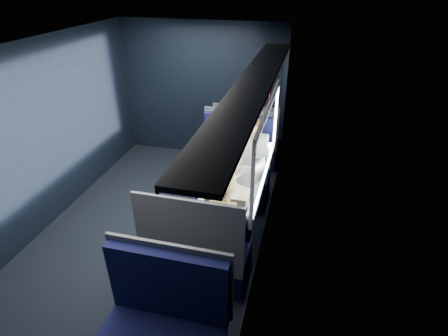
% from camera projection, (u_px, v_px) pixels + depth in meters
% --- Properties ---
extents(ground, '(2.80, 4.20, 0.01)m').
position_uv_depth(ground, '(160.00, 221.00, 4.74)').
color(ground, black).
extents(room_shell, '(3.00, 4.40, 2.40)m').
position_uv_depth(room_shell, '(150.00, 119.00, 4.00)').
color(room_shell, black).
rests_on(room_shell, ground).
extents(table, '(0.62, 1.00, 0.74)m').
position_uv_depth(table, '(235.00, 190.00, 4.19)').
color(table, '#54565E').
rests_on(table, ground).
extents(seat_bay_near, '(1.06, 0.62, 1.26)m').
position_uv_depth(seat_bay_near, '(234.00, 170.00, 5.09)').
color(seat_bay_near, '#0D0E3A').
rests_on(seat_bay_near, ground).
extents(seat_bay_far, '(1.04, 0.62, 1.26)m').
position_uv_depth(seat_bay_far, '(199.00, 253.00, 3.62)').
color(seat_bay_far, '#0D0E3A').
rests_on(seat_bay_far, ground).
extents(seat_row_front, '(1.04, 0.51, 1.16)m').
position_uv_depth(seat_row_front, '(247.00, 144.00, 5.87)').
color(seat_row_front, '#0D0E3A').
rests_on(seat_row_front, ground).
extents(seat_row_back, '(1.04, 0.51, 1.16)m').
position_uv_depth(seat_row_back, '(165.00, 331.00, 2.84)').
color(seat_row_back, '#0D0E3A').
rests_on(seat_row_back, ground).
extents(man, '(0.53, 0.56, 1.32)m').
position_uv_depth(man, '(251.00, 160.00, 4.74)').
color(man, black).
rests_on(man, ground).
extents(woman, '(0.53, 0.56, 1.32)m').
position_uv_depth(woman, '(226.00, 223.00, 3.55)').
color(woman, black).
rests_on(woman, ground).
extents(papers, '(0.65, 0.83, 0.01)m').
position_uv_depth(papers, '(232.00, 189.00, 4.06)').
color(papers, white).
rests_on(papers, table).
extents(laptop, '(0.35, 0.40, 0.25)m').
position_uv_depth(laptop, '(253.00, 176.00, 4.20)').
color(laptop, silver).
rests_on(laptop, table).
extents(bottle_small, '(0.06, 0.06, 0.22)m').
position_uv_depth(bottle_small, '(257.00, 167.00, 4.33)').
color(bottle_small, silver).
rests_on(bottle_small, table).
extents(cup, '(0.06, 0.06, 0.08)m').
position_uv_depth(cup, '(262.00, 167.00, 4.45)').
color(cup, white).
rests_on(cup, table).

